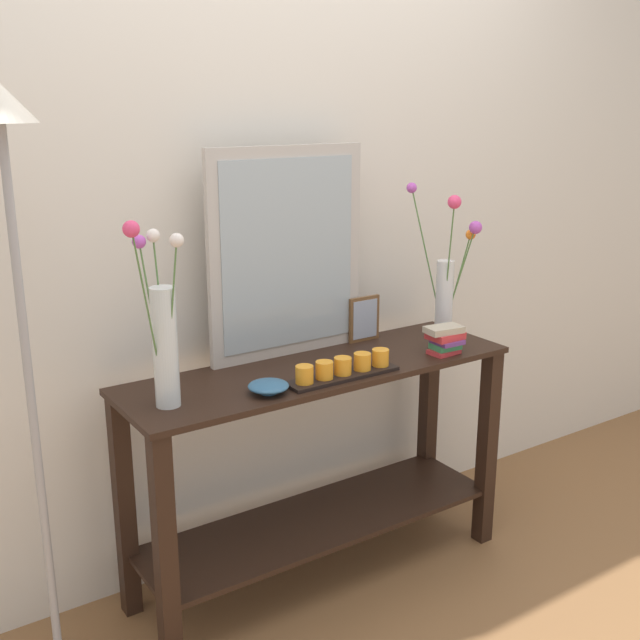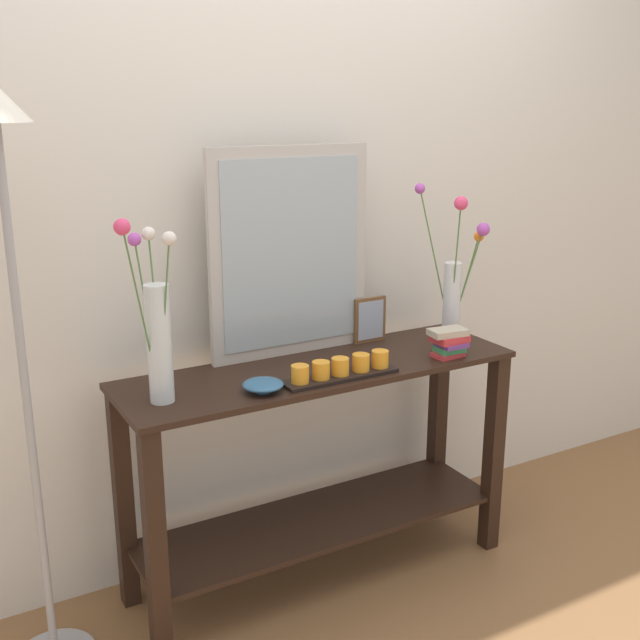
% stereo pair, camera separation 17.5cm
% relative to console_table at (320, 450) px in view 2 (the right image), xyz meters
% --- Properties ---
extents(ground_plane, '(7.00, 6.00, 0.02)m').
position_rel_console_table_xyz_m(ground_plane, '(0.00, 0.00, -0.49)').
color(ground_plane, brown).
extents(wall_back, '(6.40, 0.08, 2.70)m').
position_rel_console_table_xyz_m(wall_back, '(0.00, 0.32, 0.87)').
color(wall_back, silver).
rests_on(wall_back, ground).
extents(console_table, '(1.36, 0.41, 0.78)m').
position_rel_console_table_xyz_m(console_table, '(0.00, 0.00, 0.00)').
color(console_table, black).
rests_on(console_table, ground).
extents(mirror_leaning, '(0.59, 0.03, 0.71)m').
position_rel_console_table_xyz_m(mirror_leaning, '(-0.02, 0.17, 0.66)').
color(mirror_leaning, '#B7B2AD').
rests_on(mirror_leaning, console_table).
extents(tall_vase_left, '(0.18, 0.18, 0.56)m').
position_rel_console_table_xyz_m(tall_vase_left, '(-0.56, -0.04, 0.52)').
color(tall_vase_left, silver).
rests_on(tall_vase_left, console_table).
extents(vase_right, '(0.18, 0.24, 0.57)m').
position_rel_console_table_xyz_m(vase_right, '(0.56, 0.00, 0.52)').
color(vase_right, silver).
rests_on(vase_right, console_table).
extents(candle_tray, '(0.39, 0.09, 0.07)m').
position_rel_console_table_xyz_m(candle_tray, '(0.00, -0.13, 0.33)').
color(candle_tray, black).
rests_on(candle_tray, console_table).
extents(picture_frame_small, '(0.13, 0.01, 0.17)m').
position_rel_console_table_xyz_m(picture_frame_small, '(0.29, 0.15, 0.39)').
color(picture_frame_small, brown).
rests_on(picture_frame_small, console_table).
extents(decorative_bowl, '(0.13, 0.13, 0.04)m').
position_rel_console_table_xyz_m(decorative_bowl, '(-0.26, -0.12, 0.33)').
color(decorative_bowl, '#2D5B84').
rests_on(decorative_bowl, console_table).
extents(book_stack, '(0.14, 0.10, 0.10)m').
position_rel_console_table_xyz_m(book_stack, '(0.44, -0.13, 0.36)').
color(book_stack, '#C63338').
rests_on(book_stack, console_table).
extents(floor_lamp, '(0.24, 0.24, 1.68)m').
position_rel_console_table_xyz_m(floor_lamp, '(-0.92, -0.00, 0.66)').
color(floor_lamp, '#9E9EA3').
rests_on(floor_lamp, ground).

